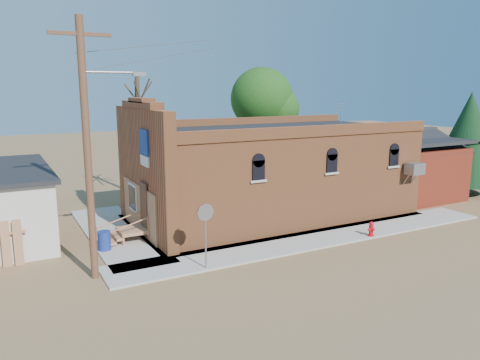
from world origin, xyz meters
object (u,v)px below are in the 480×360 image
brick_bar (268,172)px  fire_hydrant (371,229)px  trash_barrel (104,241)px  stop_sign (205,218)px  utility_pole (89,145)px

brick_bar → fire_hydrant: size_ratio=24.41×
trash_barrel → brick_bar: bearing=10.8°
stop_sign → trash_barrel: bearing=148.5°
brick_bar → fire_hydrant: brick_bar is taller
brick_bar → utility_pole: utility_pole is taller
brick_bar → trash_barrel: size_ratio=20.53×
brick_bar → utility_pole: size_ratio=1.82×
utility_pole → fire_hydrant: 12.77m
stop_sign → trash_barrel: (-2.90, 3.78, -1.51)m
brick_bar → trash_barrel: (-8.94, -1.71, -1.86)m
fire_hydrant → stop_sign: 8.34m
utility_pole → trash_barrel: (0.84, 2.58, -4.29)m
fire_hydrant → trash_barrel: size_ratio=0.84×
fire_hydrant → trash_barrel: (-11.10, 3.79, 0.07)m
brick_bar → stop_sign: bearing=-137.7°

